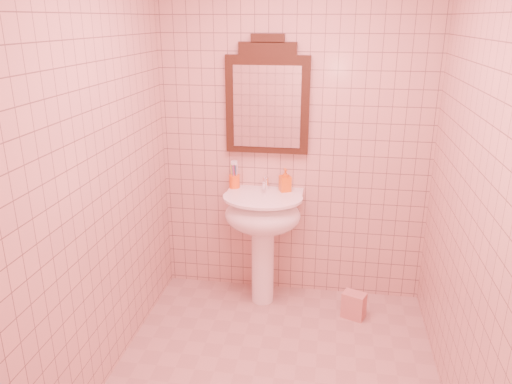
% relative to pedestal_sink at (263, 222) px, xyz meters
% --- Properties ---
extents(floor, '(2.20, 2.20, 0.00)m').
position_rel_pedestal_sink_xyz_m(floor, '(0.20, -0.87, -0.66)').
color(floor, tan).
rests_on(floor, ground).
extents(back_wall, '(2.00, 0.02, 2.50)m').
position_rel_pedestal_sink_xyz_m(back_wall, '(0.20, 0.23, 0.59)').
color(back_wall, tan).
rests_on(back_wall, floor).
extents(pedestal_sink, '(0.58, 0.58, 0.86)m').
position_rel_pedestal_sink_xyz_m(pedestal_sink, '(0.00, 0.00, 0.00)').
color(pedestal_sink, white).
rests_on(pedestal_sink, floor).
extents(faucet, '(0.04, 0.16, 0.11)m').
position_rel_pedestal_sink_xyz_m(faucet, '(0.00, 0.14, 0.26)').
color(faucet, white).
rests_on(faucet, pedestal_sink).
extents(mirror, '(0.60, 0.06, 0.84)m').
position_rel_pedestal_sink_xyz_m(mirror, '(0.00, 0.20, 0.86)').
color(mirror, black).
rests_on(mirror, back_wall).
extents(toothbrush_cup, '(0.08, 0.08, 0.19)m').
position_rel_pedestal_sink_xyz_m(toothbrush_cup, '(-0.24, 0.15, 0.25)').
color(toothbrush_cup, '#FD5E15').
rests_on(toothbrush_cup, pedestal_sink).
extents(soap_dispenser, '(0.10, 0.10, 0.17)m').
position_rel_pedestal_sink_xyz_m(soap_dispenser, '(0.15, 0.14, 0.29)').
color(soap_dispenser, orange).
rests_on(soap_dispenser, pedestal_sink).
extents(towel, '(0.19, 0.16, 0.20)m').
position_rel_pedestal_sink_xyz_m(towel, '(0.69, -0.12, -0.56)').
color(towel, '#CE7980').
rests_on(towel, floor).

